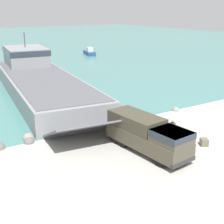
# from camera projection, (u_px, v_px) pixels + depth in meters

# --- Properties ---
(ground_plane) EXTENTS (240.00, 240.00, 0.00)m
(ground_plane) POSITION_uv_depth(u_px,v_px,m) (150.00, 143.00, 28.04)
(ground_plane) COLOR #A8A59E
(landing_craft) EXTENTS (12.45, 37.02, 7.80)m
(landing_craft) POSITION_uv_depth(u_px,v_px,m) (38.00, 78.00, 45.42)
(landing_craft) COLOR gray
(landing_craft) RESTS_ON ground_plane
(military_truck) EXTENTS (3.30, 8.33, 2.93)m
(military_truck) POSITION_uv_depth(u_px,v_px,m) (147.00, 134.00, 25.99)
(military_truck) COLOR #4C4738
(military_truck) RESTS_ON ground_plane
(soldier_on_ramp) EXTENTS (0.24, 0.44, 1.82)m
(soldier_on_ramp) POSITION_uv_depth(u_px,v_px,m) (173.00, 128.00, 28.82)
(soldier_on_ramp) COLOR #4C4738
(soldier_on_ramp) RESTS_ON ground_plane
(moored_boat_c) EXTENTS (3.26, 6.30, 1.94)m
(moored_boat_c) POSITION_uv_depth(u_px,v_px,m) (90.00, 52.00, 81.21)
(moored_boat_c) COLOR navy
(moored_boat_c) RESTS_ON ground_plane
(cargo_crate) EXTENTS (0.91, 0.96, 0.62)m
(cargo_crate) POSITION_uv_depth(u_px,v_px,m) (204.00, 142.00, 27.54)
(cargo_crate) COLOR #6B664C
(cargo_crate) RESTS_ON ground_plane
(shoreline_rock_a) EXTENTS (0.88, 0.88, 0.88)m
(shoreline_rock_a) POSITION_uv_depth(u_px,v_px,m) (175.00, 110.00, 37.05)
(shoreline_rock_a) COLOR gray
(shoreline_rock_a) RESTS_ON ground_plane
(shoreline_rock_b) EXTENTS (1.13, 1.13, 1.13)m
(shoreline_rock_b) POSITION_uv_depth(u_px,v_px,m) (28.00, 139.00, 29.01)
(shoreline_rock_b) COLOR gray
(shoreline_rock_b) RESTS_ON ground_plane
(shoreline_rock_c) EXTENTS (0.96, 0.96, 0.96)m
(shoreline_rock_c) POSITION_uv_depth(u_px,v_px,m) (29.00, 143.00, 28.19)
(shoreline_rock_c) COLOR #66605B
(shoreline_rock_c) RESTS_ON ground_plane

